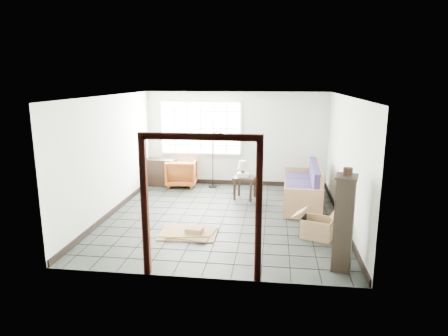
# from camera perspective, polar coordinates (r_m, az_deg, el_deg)

# --- Properties ---
(ground) EXTENTS (5.50, 5.50, 0.00)m
(ground) POSITION_cam_1_polar(r_m,az_deg,el_deg) (8.77, 0.00, -6.98)
(ground) COLOR black
(ground) RESTS_ON ground
(room_shell) EXTENTS (5.02, 5.52, 2.61)m
(room_shell) POSITION_cam_1_polar(r_m,az_deg,el_deg) (8.38, 0.03, 3.96)
(room_shell) COLOR silver
(room_shell) RESTS_ON ground
(window_panel) EXTENTS (2.32, 0.08, 1.52)m
(window_panel) POSITION_cam_1_polar(r_m,az_deg,el_deg) (11.16, -3.35, 5.72)
(window_panel) COLOR silver
(window_panel) RESTS_ON ground
(doorway_trim) EXTENTS (1.80, 0.08, 2.20)m
(doorway_trim) POSITION_cam_1_polar(r_m,az_deg,el_deg) (5.81, -3.39, -3.05)
(doorway_trim) COLOR #3D150D
(doorway_trim) RESTS_ON ground
(futon_sofa) EXTENTS (0.91, 2.23, 0.98)m
(futon_sofa) POSITION_cam_1_polar(r_m,az_deg,el_deg) (9.70, 11.46, -3.10)
(futon_sofa) COLOR #946442
(futon_sofa) RESTS_ON ground
(armchair) EXTENTS (0.86, 0.81, 0.83)m
(armchair) POSITION_cam_1_polar(r_m,az_deg,el_deg) (11.18, -6.06, -0.49)
(armchair) COLOR maroon
(armchair) RESTS_ON ground
(side_table) EXTENTS (0.60, 0.60, 0.56)m
(side_table) POSITION_cam_1_polar(r_m,az_deg,el_deg) (9.95, 3.00, -1.81)
(side_table) COLOR black
(side_table) RESTS_ON ground
(table_lamp) EXTENTS (0.34, 0.34, 0.40)m
(table_lamp) POSITION_cam_1_polar(r_m,az_deg,el_deg) (9.88, 2.69, 0.35)
(table_lamp) COLOR black
(table_lamp) RESTS_ON side_table
(projector) EXTENTS (0.28, 0.22, 0.10)m
(projector) POSITION_cam_1_polar(r_m,az_deg,el_deg) (9.90, 2.74, -1.00)
(projector) COLOR silver
(projector) RESTS_ON side_table
(floor_lamp) EXTENTS (0.42, 0.30, 1.62)m
(floor_lamp) POSITION_cam_1_polar(r_m,az_deg,el_deg) (10.86, -1.09, 1.61)
(floor_lamp) COLOR black
(floor_lamp) RESTS_ON ground
(console_shelf) EXTENTS (0.99, 0.46, 0.75)m
(console_shelf) POSITION_cam_1_polar(r_m,az_deg,el_deg) (11.36, -9.26, -0.59)
(console_shelf) COLOR black
(console_shelf) RESTS_ON ground
(tall_shelf) EXTENTS (0.41, 0.48, 1.52)m
(tall_shelf) POSITION_cam_1_polar(r_m,az_deg,el_deg) (6.51, 16.74, -7.44)
(tall_shelf) COLOR black
(tall_shelf) RESTS_ON ground
(pot) EXTENTS (0.19, 0.19, 0.11)m
(pot) POSITION_cam_1_polar(r_m,az_deg,el_deg) (6.35, 17.28, -0.43)
(pot) COLOR black
(pot) RESTS_ON tall_shelf
(open_box) EXTENTS (1.01, 0.72, 0.52)m
(open_box) POSITION_cam_1_polar(r_m,az_deg,el_deg) (7.84, 13.17, -8.30)
(open_box) COLOR olive
(open_box) RESTS_ON ground
(cardboard_pile) EXTENTS (1.11, 0.86, 0.16)m
(cardboard_pile) POSITION_cam_1_polar(r_m,az_deg,el_deg) (7.85, -5.00, -9.13)
(cardboard_pile) COLOR olive
(cardboard_pile) RESTS_ON ground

